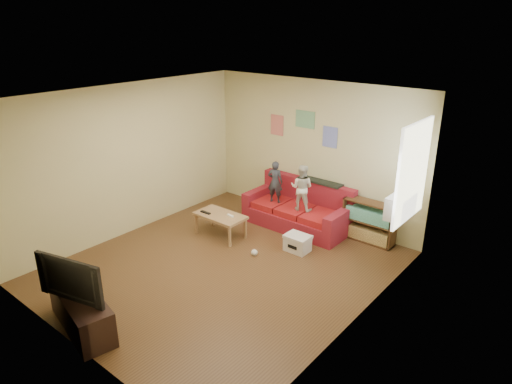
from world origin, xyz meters
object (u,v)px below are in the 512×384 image
Objects in this scene: child_b at (302,188)px; file_box at (297,243)px; tv_stand at (81,312)px; television at (76,276)px; child_a at (275,182)px; coffee_table at (220,217)px; bookshelf at (369,224)px; sofa at (299,211)px.

file_box is at bearing 105.54° from child_b.
tv_stand is 1.28× the size of television.
child_a is 4.19m from tv_stand.
child_a is 1.26m from coffee_table.
file_box is (1.02, -0.70, -0.68)m from child_a.
television is at bearing -110.48° from bookshelf.
sofa is 0.60m from child_b.
bookshelf is at bearing 55.56° from file_box.
tv_stand reaches higher than file_box.
tv_stand reaches higher than coffee_table.
television is (-0.94, -3.45, 0.62)m from file_box.
television reaches higher than sofa.
television is (-1.70, -4.55, 0.43)m from bookshelf.
bookshelf is 4.86m from tv_stand.
coffee_table is 0.73× the size of tv_stand.
sofa is 1.34m from bookshelf.
television is (0.47, -3.04, 0.41)m from coffee_table.
sofa is at bearing -63.99° from child_b.
file_box is at bearing -124.44° from bookshelf.
child_a reaches higher than tv_stand.
child_a reaches higher than coffee_table.
bookshelf reaches higher than tv_stand.
child_b is at bearing -161.18° from bookshelf.
bookshelf is (2.17, 1.51, -0.03)m from coffee_table.
tv_stand is at bearing -81.26° from coffee_table.
child_b is 0.86× the size of television.
television reaches higher than file_box.
bookshelf is 1.35m from file_box.
television is at bearing -95.00° from sofa.
child_a is 1.41m from file_box.
child_a is at bearing 76.46° from television.
bookshelf is 0.93× the size of television.
child_a is at bearing -167.29° from bookshelf.
sofa is 4.76× the size of file_box.
sofa is at bearing 123.10° from file_box.
bookshelf is 2.22× the size of file_box.
sofa reaches higher than coffee_table.
coffee_table is 2.64m from bookshelf.
bookshelf is (1.77, 0.40, -0.49)m from child_a.
sofa reaches higher than file_box.
coffee_table is (-0.99, -1.11, -0.49)m from child_b.
television is at bearing 72.53° from child_a.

